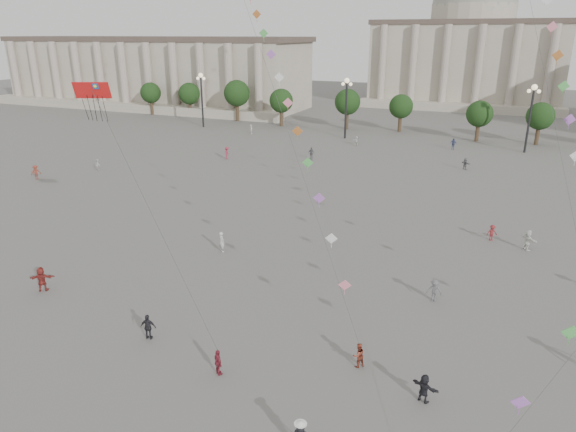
% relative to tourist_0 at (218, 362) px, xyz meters
% --- Properties ---
extents(ground, '(360.00, 360.00, 0.00)m').
position_rel_tourist_0_xyz_m(ground, '(1.18, -1.41, -0.78)').
color(ground, '#5D5B58').
rests_on(ground, ground).
extents(hall_west, '(84.00, 26.22, 17.20)m').
position_rel_tourist_0_xyz_m(hall_west, '(-73.82, 92.48, 7.64)').
color(hall_west, '#AAA08F').
rests_on(hall_west, ground).
extents(hall_central, '(48.30, 34.30, 35.50)m').
position_rel_tourist_0_xyz_m(hall_central, '(1.18, 127.81, 13.45)').
color(hall_central, '#AAA08F').
rests_on(hall_central, ground).
extents(tree_row, '(137.12, 5.12, 8.00)m').
position_rel_tourist_0_xyz_m(tree_row, '(1.18, 76.59, 4.61)').
color(tree_row, '#3B2C1D').
rests_on(tree_row, ground).
extents(lamp_post_far_west, '(2.00, 0.90, 10.65)m').
position_rel_tourist_0_xyz_m(lamp_post_far_west, '(-43.82, 68.59, 6.57)').
color(lamp_post_far_west, '#262628').
rests_on(lamp_post_far_west, ground).
extents(lamp_post_mid_west, '(2.00, 0.90, 10.65)m').
position_rel_tourist_0_xyz_m(lamp_post_mid_west, '(-13.82, 68.59, 6.57)').
color(lamp_post_mid_west, '#262628').
rests_on(lamp_post_mid_west, ground).
extents(lamp_post_mid_east, '(2.00, 0.90, 10.65)m').
position_rel_tourist_0_xyz_m(lamp_post_mid_east, '(16.18, 68.59, 6.57)').
color(lamp_post_mid_east, '#262628').
rests_on(lamp_post_mid_east, ground).
extents(person_crowd_0, '(1.08, 0.47, 1.82)m').
position_rel_tourist_0_xyz_m(person_crowd_0, '(5.32, 66.59, 0.13)').
color(person_crowd_0, '#37447D').
rests_on(person_crowd_0, ground).
extents(person_crowd_1, '(0.87, 0.93, 1.51)m').
position_rel_tourist_0_xyz_m(person_crowd_1, '(-38.76, 33.06, -0.03)').
color(person_crowd_1, beige).
rests_on(person_crowd_1, ground).
extents(person_crowd_2, '(1.34, 1.38, 1.89)m').
position_rel_tourist_0_xyz_m(person_crowd_2, '(-42.70, 26.05, 0.16)').
color(person_crowd_2, maroon).
rests_on(person_crowd_2, ground).
extents(person_crowd_3, '(1.55, 0.95, 1.59)m').
position_rel_tourist_0_xyz_m(person_crowd_3, '(10.92, 2.26, 0.01)').
color(person_crowd_3, black).
rests_on(person_crowd_3, ground).
extents(person_crowd_4, '(1.33, 1.39, 1.57)m').
position_rel_tourist_0_xyz_m(person_crowd_4, '(-10.21, 63.50, 0.00)').
color(person_crowd_4, silver).
rests_on(person_crowd_4, ground).
extents(person_crowd_6, '(1.10, 0.64, 1.68)m').
position_rel_tourist_0_xyz_m(person_crowd_6, '(9.87, 13.32, 0.06)').
color(person_crowd_6, '#58585C').
rests_on(person_crowd_6, ground).
extents(person_crowd_7, '(1.57, 1.64, 1.86)m').
position_rel_tourist_0_xyz_m(person_crowd_7, '(16.08, 26.00, 0.15)').
color(person_crowd_7, white).
rests_on(person_crowd_7, ground).
extents(person_crowd_8, '(1.12, 0.94, 1.50)m').
position_rel_tourist_0_xyz_m(person_crowd_8, '(13.10, 27.10, -0.03)').
color(person_crowd_8, maroon).
rests_on(person_crowd_8, ground).
extents(person_crowd_10, '(0.62, 0.75, 1.77)m').
position_rel_tourist_0_xyz_m(person_crowd_10, '(-31.42, 65.73, 0.10)').
color(person_crowd_10, beige).
rests_on(person_crowd_10, ground).
extents(person_crowd_12, '(1.47, 1.31, 1.62)m').
position_rel_tourist_0_xyz_m(person_crowd_12, '(8.39, 53.50, 0.03)').
color(person_crowd_12, slate).
rests_on(person_crowd_12, ground).
extents(person_crowd_13, '(0.80, 0.72, 1.83)m').
position_rel_tourist_0_xyz_m(person_crowd_13, '(-8.50, 15.07, 0.13)').
color(person_crowd_13, beige).
rests_on(person_crowd_13, ground).
extents(person_crowd_16, '(1.14, 0.67, 1.82)m').
position_rel_tourist_0_xyz_m(person_crowd_16, '(-13.66, 50.89, 0.13)').
color(person_crowd_16, slate).
rests_on(person_crowd_16, ground).
extents(person_crowd_17, '(0.97, 1.34, 1.87)m').
position_rel_tourist_0_xyz_m(person_crowd_17, '(-25.42, 45.88, 0.15)').
color(person_crowd_17, '#99293D').
rests_on(person_crowd_17, ground).
extents(tourist_0, '(0.96, 0.87, 1.56)m').
position_rel_tourist_0_xyz_m(tourist_0, '(0.00, 0.00, 0.00)').
color(tourist_0, maroon).
rests_on(tourist_0, ground).
extents(tourist_2, '(1.78, 1.41, 1.89)m').
position_rel_tourist_0_xyz_m(tourist_2, '(-17.08, 3.52, 0.16)').
color(tourist_2, maroon).
rests_on(tourist_2, ground).
extents(tourist_4, '(1.06, 0.66, 1.68)m').
position_rel_tourist_0_xyz_m(tourist_4, '(-5.82, 1.38, 0.06)').
color(tourist_4, black).
rests_on(tourist_4, ground).
extents(kite_flyer_0, '(0.92, 0.92, 1.50)m').
position_rel_tourist_0_xyz_m(kite_flyer_0, '(7.00, 3.78, -0.03)').
color(kite_flyer_0, brown).
rests_on(kite_flyer_0, ground).
extents(dragon_kite, '(6.42, 2.76, 17.41)m').
position_rel_tourist_0_xyz_m(dragon_kite, '(-10.48, 4.13, 13.21)').
color(dragon_kite, red).
rests_on(dragon_kite, ground).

